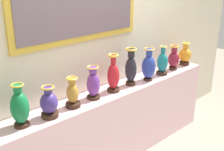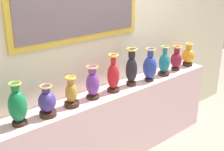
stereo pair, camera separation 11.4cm
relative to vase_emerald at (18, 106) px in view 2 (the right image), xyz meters
The scene contains 12 objects.
display_shelf 1.27m from the vase_emerald, ahead, with size 3.06×0.37×0.90m, color beige.
back_wall 1.17m from the vase_emerald, 13.59° to the left, with size 5.48×0.14×2.75m.
vase_emerald is the anchor object (origin of this frame).
vase_indigo 0.27m from the vase_emerald, ahead, with size 0.16×0.16×0.31m.
vase_ochre 0.55m from the vase_emerald, ahead, with size 0.15×0.15×0.31m.
vase_violet 0.82m from the vase_emerald, ahead, with size 0.14×0.14×0.36m.
vase_crimson 1.11m from the vase_emerald, ahead, with size 0.14×0.14×0.43m.
vase_onyx 1.38m from the vase_emerald, ahead, with size 0.14×0.14×0.45m.
vase_cobalt 1.65m from the vase_emerald, ahead, with size 0.17×0.17×0.40m.
vase_teal 1.94m from the vase_emerald, ahead, with size 0.14×0.14×0.38m.
vase_burgundy 2.21m from the vase_emerald, ahead, with size 0.15×0.15×0.33m.
vase_amber 2.49m from the vase_emerald, ahead, with size 0.17×0.17×0.32m.
Camera 2 is at (-1.98, -2.27, 2.22)m, focal length 46.89 mm.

